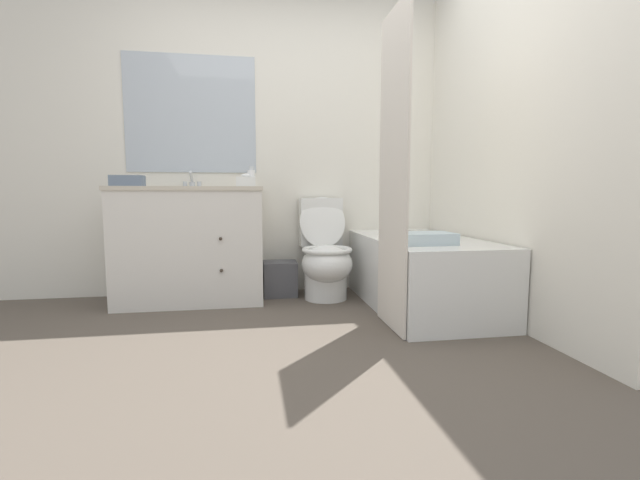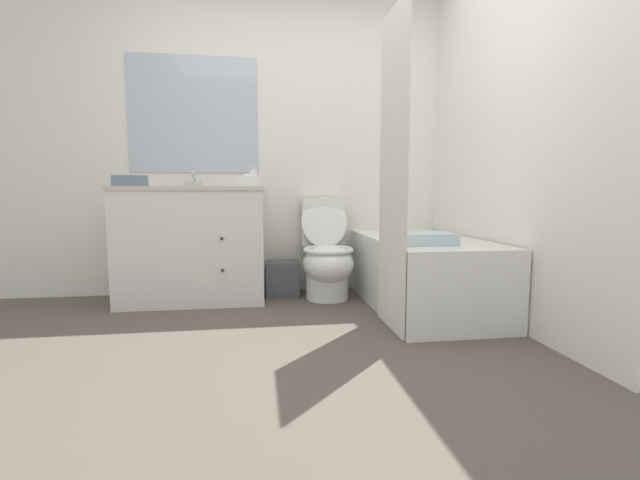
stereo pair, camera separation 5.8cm
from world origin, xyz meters
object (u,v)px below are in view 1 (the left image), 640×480
at_px(wastebasket, 280,279).
at_px(soap_dispenser, 251,178).
at_px(bath_towel_folded, 425,238).
at_px(bathtub, 421,272).
at_px(tissue_box, 246,182).
at_px(sink_faucet, 192,183).
at_px(vanity_cabinet, 191,244).
at_px(toilet, 325,256).
at_px(hand_towel_folded, 127,181).

relative_size(wastebasket, soap_dispenser, 1.76).
relative_size(soap_dispenser, bath_towel_folded, 0.46).
bearing_deg(wastebasket, bathtub, -27.53).
relative_size(wastebasket, tissue_box, 1.92).
distance_m(sink_faucet, bathtub, 1.92).
bearing_deg(bath_towel_folded, vanity_cabinet, 152.26).
xyz_separation_m(bathtub, tissue_box, (-1.26, 0.49, 0.67)).
height_order(wastebasket, tissue_box, tissue_box).
bearing_deg(sink_faucet, bathtub, -20.63).
relative_size(vanity_cabinet, toilet, 1.36).
distance_m(sink_faucet, soap_dispenser, 0.49).
height_order(wastebasket, soap_dispenser, soap_dispenser).
bearing_deg(wastebasket, toilet, -20.79).
height_order(toilet, bathtub, toilet).
distance_m(wastebasket, hand_towel_folded, 1.36).
distance_m(vanity_cabinet, soap_dispenser, 0.69).
bearing_deg(soap_dispenser, toilet, -12.05).
relative_size(tissue_box, hand_towel_folded, 0.67).
distance_m(sink_faucet, tissue_box, 0.45).
xyz_separation_m(vanity_cabinet, tissue_box, (0.43, 0.04, 0.48)).
relative_size(wastebasket, hand_towel_folded, 1.28).
bearing_deg(vanity_cabinet, sink_faucet, 90.00).
xyz_separation_m(sink_faucet, soap_dispenser, (0.47, -0.13, 0.04)).
relative_size(bathtub, soap_dispenser, 8.98).
xyz_separation_m(sink_faucet, toilet, (1.04, -0.25, -0.59)).
height_order(sink_faucet, bathtub, sink_faucet).
bearing_deg(vanity_cabinet, tissue_box, 5.40).
xyz_separation_m(sink_faucet, bathtub, (1.69, -0.63, -0.66)).
bearing_deg(hand_towel_folded, bath_towel_folded, -18.78).
relative_size(sink_faucet, toilet, 0.18).
xyz_separation_m(vanity_cabinet, toilet, (1.04, -0.06, -0.12)).
bearing_deg(soap_dispenser, vanity_cabinet, -172.65).
bearing_deg(tissue_box, wastebasket, 6.65).
bearing_deg(bath_towel_folded, hand_towel_folded, 161.22).
height_order(vanity_cabinet, toilet, vanity_cabinet).
bearing_deg(hand_towel_folded, vanity_cabinet, 21.04).
bearing_deg(vanity_cabinet, hand_towel_folded, -158.96).
height_order(wastebasket, bath_towel_folded, bath_towel_folded).
xyz_separation_m(wastebasket, tissue_box, (-0.26, -0.03, 0.79)).
bearing_deg(soap_dispenser, bathtub, -22.67).
xyz_separation_m(toilet, soap_dispenser, (-0.57, 0.12, 0.62)).
bearing_deg(hand_towel_folded, sink_faucet, 40.42).
bearing_deg(bathtub, tissue_box, 158.80).
xyz_separation_m(sink_faucet, bath_towel_folded, (1.56, -1.00, -0.37)).
xyz_separation_m(toilet, tissue_box, (-0.61, 0.10, 0.59)).
height_order(vanity_cabinet, wastebasket, vanity_cabinet).
relative_size(vanity_cabinet, sink_faucet, 7.73).
bearing_deg(vanity_cabinet, toilet, -3.39).
bearing_deg(toilet, sink_faucet, 166.58).
distance_m(bathtub, tissue_box, 1.51).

